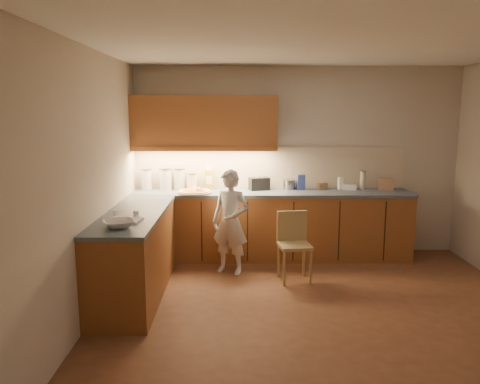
{
  "coord_description": "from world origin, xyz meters",
  "views": [
    {
      "loc": [
        -0.84,
        -4.53,
        2.01
      ],
      "look_at": [
        -0.8,
        1.2,
        1.0
      ],
      "focal_mm": 35.0,
      "sensor_mm": 36.0,
      "label": 1
    }
  ],
  "objects_px": {
    "pizza_on_board": "(195,192)",
    "child": "(230,222)",
    "oil_jug": "(209,179)",
    "wooden_chair": "(294,241)",
    "toaster": "(259,184)"
  },
  "relations": [
    {
      "from": "pizza_on_board",
      "to": "child",
      "type": "relative_size",
      "value": 0.36
    },
    {
      "from": "oil_jug",
      "to": "pizza_on_board",
      "type": "bearing_deg",
      "value": -119.35
    },
    {
      "from": "pizza_on_board",
      "to": "wooden_chair",
      "type": "distance_m",
      "value": 1.5
    },
    {
      "from": "toaster",
      "to": "oil_jug",
      "type": "bearing_deg",
      "value": 159.1
    },
    {
      "from": "wooden_chair",
      "to": "oil_jug",
      "type": "relative_size",
      "value": 2.53
    },
    {
      "from": "wooden_chair",
      "to": "toaster",
      "type": "xyz_separation_m",
      "value": [
        -0.37,
        0.97,
        0.54
      ]
    },
    {
      "from": "oil_jug",
      "to": "toaster",
      "type": "height_order",
      "value": "oil_jug"
    },
    {
      "from": "oil_jug",
      "to": "toaster",
      "type": "xyz_separation_m",
      "value": [
        0.69,
        -0.06,
        -0.06
      ]
    },
    {
      "from": "child",
      "to": "oil_jug",
      "type": "bearing_deg",
      "value": 133.99
    },
    {
      "from": "pizza_on_board",
      "to": "toaster",
      "type": "xyz_separation_m",
      "value": [
        0.87,
        0.25,
        0.07
      ]
    },
    {
      "from": "toaster",
      "to": "pizza_on_board",
      "type": "bearing_deg",
      "value": -179.54
    },
    {
      "from": "wooden_chair",
      "to": "oil_jug",
      "type": "xyz_separation_m",
      "value": [
        -1.06,
        1.03,
        0.6
      ]
    },
    {
      "from": "child",
      "to": "toaster",
      "type": "height_order",
      "value": "child"
    },
    {
      "from": "wooden_chair",
      "to": "toaster",
      "type": "bearing_deg",
      "value": 104.41
    },
    {
      "from": "child",
      "to": "oil_jug",
      "type": "relative_size",
      "value": 4.02
    }
  ]
}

